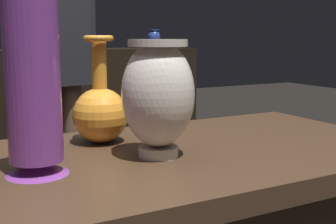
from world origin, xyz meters
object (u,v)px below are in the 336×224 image
(shelf_vase_far_right, at_px, (154,38))
(vase_tall_behind, at_px, (100,110))
(shelf_vase_center, at_px, (18,36))
(vase_left_accent, at_px, (33,90))
(visitor_center_back, at_px, (57,55))
(vase_centerpiece, at_px, (158,94))

(shelf_vase_far_right, bearing_deg, vase_tall_behind, -119.85)
(vase_tall_behind, relative_size, shelf_vase_center, 1.83)
(vase_tall_behind, xyz_separation_m, shelf_vase_far_right, (1.18, 2.05, 0.18))
(vase_left_accent, height_order, visitor_center_back, visitor_center_back)
(vase_tall_behind, bearing_deg, vase_left_accent, -136.06)
(vase_tall_behind, distance_m, visitor_center_back, 1.31)
(vase_tall_behind, height_order, shelf_vase_far_right, shelf_vase_far_right)
(vase_tall_behind, xyz_separation_m, visitor_center_back, (0.22, 1.29, 0.09))
(shelf_vase_center, bearing_deg, vase_left_accent, -99.08)
(vase_tall_behind, bearing_deg, vase_centerpiece, -70.27)
(vase_centerpiece, relative_size, vase_left_accent, 0.76)
(vase_tall_behind, relative_size, shelf_vase_far_right, 1.94)
(vase_centerpiece, relative_size, shelf_vase_far_right, 1.88)
(visitor_center_back, bearing_deg, vase_centerpiece, 75.80)
(vase_centerpiece, bearing_deg, visitor_center_back, 84.40)
(vase_tall_behind, height_order, vase_left_accent, vase_left_accent)
(vase_left_accent, bearing_deg, shelf_vase_far_right, 58.42)
(vase_tall_behind, xyz_separation_m, shelf_vase_center, (0.14, 1.96, 0.20))
(vase_tall_behind, height_order, visitor_center_back, visitor_center_back)
(vase_centerpiece, distance_m, vase_tall_behind, 0.22)
(shelf_vase_far_right, bearing_deg, visitor_center_back, -141.54)
(vase_centerpiece, xyz_separation_m, shelf_vase_center, (0.07, 2.15, 0.13))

